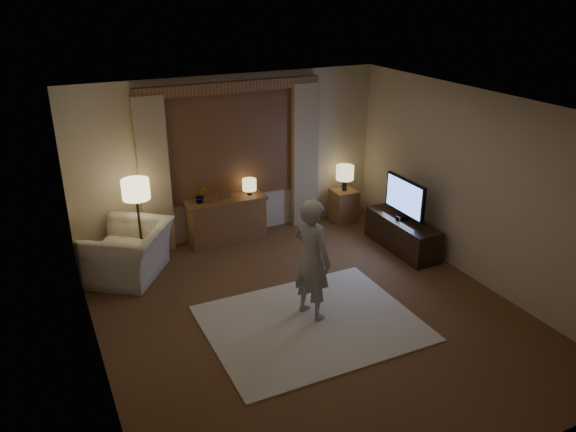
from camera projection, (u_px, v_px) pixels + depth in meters
room at (294, 203)px, 6.93m from camera, size 5.04×5.54×2.64m
rug at (311, 323)px, 6.84m from camera, size 2.50×2.00×0.02m
sideboard at (227, 222)px, 8.89m from camera, size 1.20×0.40×0.70m
picture_frame at (226, 195)px, 8.72m from camera, size 0.16×0.02×0.20m
plant at (201, 196)px, 8.54m from camera, size 0.17×0.13×0.30m
table_lamp_sideboard at (249, 185)px, 8.84m from camera, size 0.22×0.22×0.30m
floor_lamp at (136, 194)px, 7.85m from camera, size 0.39×0.39×1.33m
armchair at (129, 252)px, 7.83m from camera, size 1.47×1.51×0.74m
side_table at (344, 206)px, 9.72m from camera, size 0.40×0.40×0.56m
table_lamp_side at (345, 173)px, 9.49m from camera, size 0.30×0.30×0.44m
tv_stand at (402, 234)px, 8.68m from camera, size 0.45×1.40×0.50m
tv at (405, 198)px, 8.45m from camera, size 0.22×0.90×0.65m
person at (312, 259)px, 6.72m from camera, size 0.53×0.65×1.54m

